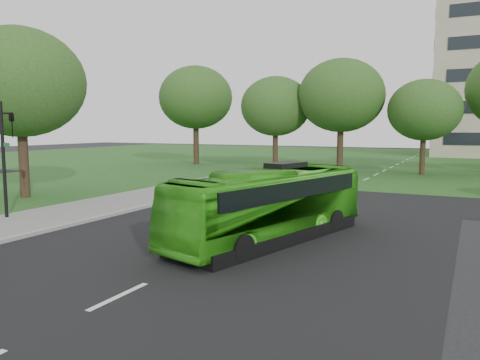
{
  "coord_description": "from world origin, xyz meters",
  "views": [
    {
      "loc": [
        7.35,
        -14.23,
        3.99
      ],
      "look_at": [
        -2.12,
        4.6,
        1.6
      ],
      "focal_mm": 35.0,
      "sensor_mm": 36.0,
      "label": 1
    }
  ],
  "objects_px": {
    "tree_park_a": "(276,106)",
    "tree_park_b": "(341,96)",
    "tree_park_c": "(424,110)",
    "bus": "(271,205)",
    "tree_side_near": "(20,83)",
    "traffic_light": "(6,151)",
    "tree_park_f": "(196,98)"
  },
  "relations": [
    {
      "from": "tree_side_near",
      "to": "bus",
      "type": "relative_size",
      "value": 1.04
    },
    {
      "from": "tree_park_c",
      "to": "tree_park_b",
      "type": "bearing_deg",
      "value": -177.95
    },
    {
      "from": "tree_park_f",
      "to": "traffic_light",
      "type": "distance_m",
      "value": 31.37
    },
    {
      "from": "tree_park_a",
      "to": "tree_park_f",
      "type": "xyz_separation_m",
      "value": [
        -9.91,
        1.74,
        1.19
      ]
    },
    {
      "from": "tree_side_near",
      "to": "traffic_light",
      "type": "bearing_deg",
      "value": -43.83
    },
    {
      "from": "tree_park_b",
      "to": "tree_park_f",
      "type": "height_order",
      "value": "tree_park_f"
    },
    {
      "from": "tree_park_a",
      "to": "tree_park_b",
      "type": "bearing_deg",
      "value": 4.2
    },
    {
      "from": "tree_park_b",
      "to": "traffic_light",
      "type": "relative_size",
      "value": 1.98
    },
    {
      "from": "tree_park_a",
      "to": "traffic_light",
      "type": "xyz_separation_m",
      "value": [
        -0.74,
        -27.98,
        -2.94
      ]
    },
    {
      "from": "tree_park_f",
      "to": "tree_side_near",
      "type": "distance_m",
      "value": 25.14
    },
    {
      "from": "tree_park_f",
      "to": "bus",
      "type": "xyz_separation_m",
      "value": [
        20.51,
        -27.85,
        -5.83
      ]
    },
    {
      "from": "tree_side_near",
      "to": "bus",
      "type": "height_order",
      "value": "tree_side_near"
    },
    {
      "from": "tree_park_c",
      "to": "bus",
      "type": "xyz_separation_m",
      "value": [
        -2.44,
        -26.81,
        -4.12
      ]
    },
    {
      "from": "tree_park_a",
      "to": "tree_park_b",
      "type": "distance_m",
      "value": 6.17
    },
    {
      "from": "tree_park_c",
      "to": "bus",
      "type": "height_order",
      "value": "tree_park_c"
    },
    {
      "from": "tree_park_c",
      "to": "tree_side_near",
      "type": "relative_size",
      "value": 0.84
    },
    {
      "from": "tree_park_a",
      "to": "traffic_light",
      "type": "height_order",
      "value": "tree_park_a"
    },
    {
      "from": "tree_park_c",
      "to": "tree_park_f",
      "type": "distance_m",
      "value": 23.03
    },
    {
      "from": "tree_side_near",
      "to": "bus",
      "type": "xyz_separation_m",
      "value": [
        16.46,
        -3.05,
        -5.18
      ]
    },
    {
      "from": "tree_park_a",
      "to": "tree_side_near",
      "type": "xyz_separation_m",
      "value": [
        -5.86,
        -23.07,
        0.53
      ]
    },
    {
      "from": "tree_park_a",
      "to": "bus",
      "type": "distance_m",
      "value": 28.56
    },
    {
      "from": "tree_park_c",
      "to": "bus",
      "type": "bearing_deg",
      "value": -95.19
    },
    {
      "from": "tree_park_b",
      "to": "bus",
      "type": "distance_m",
      "value": 27.49
    },
    {
      "from": "tree_park_b",
      "to": "tree_side_near",
      "type": "relative_size",
      "value": 1.05
    },
    {
      "from": "tree_park_a",
      "to": "tree_park_c",
      "type": "xyz_separation_m",
      "value": [
        13.03,
        0.7,
        -0.53
      ]
    },
    {
      "from": "tree_park_c",
      "to": "tree_side_near",
      "type": "height_order",
      "value": "tree_side_near"
    },
    {
      "from": "tree_park_a",
      "to": "tree_park_b",
      "type": "relative_size",
      "value": 0.87
    },
    {
      "from": "tree_park_b",
      "to": "bus",
      "type": "height_order",
      "value": "tree_park_b"
    },
    {
      "from": "tree_park_a",
      "to": "bus",
      "type": "bearing_deg",
      "value": -67.91
    },
    {
      "from": "tree_park_c",
      "to": "tree_side_near",
      "type": "distance_m",
      "value": 30.38
    },
    {
      "from": "tree_side_near",
      "to": "tree_park_a",
      "type": "bearing_deg",
      "value": 75.74
    },
    {
      "from": "tree_park_f",
      "to": "traffic_light",
      "type": "height_order",
      "value": "tree_park_f"
    }
  ]
}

